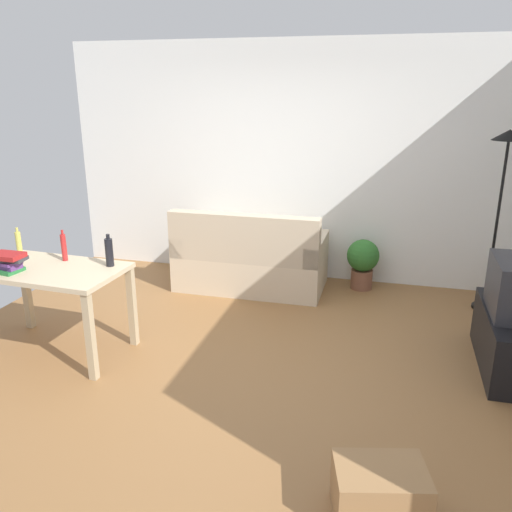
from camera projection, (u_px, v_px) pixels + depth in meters
ground_plane at (230, 357)px, 4.50m from camera, size 5.20×4.40×0.02m
wall_rear at (285, 162)px, 6.11m from camera, size 5.20×0.10×2.70m
couch at (250, 262)px, 5.93m from camera, size 1.63×0.84×0.92m
tv_stand at (511, 341)px, 4.24m from camera, size 0.44×1.10×0.48m
torchiere_lamp at (504, 172)px, 5.03m from camera, size 0.32×0.32×1.81m
desk at (51, 280)px, 4.40m from camera, size 1.24×0.76×0.76m
potted_plant at (363, 261)px, 5.91m from camera, size 0.36×0.36×0.57m
storage_box at (380, 493)px, 2.78m from camera, size 0.55×0.44×0.30m
bottle_squat at (19, 244)px, 4.63m from camera, size 0.05×0.05×0.26m
bottle_red at (64, 247)px, 4.51m from camera, size 0.05×0.05×0.27m
bottle_dark at (109, 252)px, 4.38m from camera, size 0.07×0.07×0.28m
book_stack at (8, 262)px, 4.25m from camera, size 0.26×0.20×0.16m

